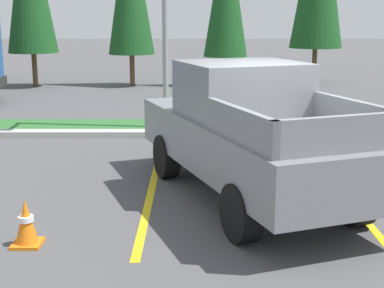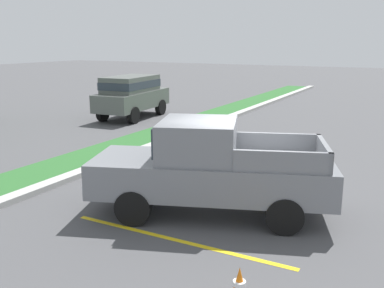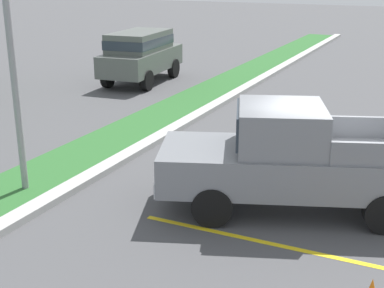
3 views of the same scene
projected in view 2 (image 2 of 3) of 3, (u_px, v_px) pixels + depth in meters
The scene contains 8 objects.
ground_plane at pixel (240, 208), 10.07m from camera, with size 120.00×120.00×0.00m, color #4C4C4F.
parking_line_near at pixel (176, 240), 8.42m from camera, with size 0.12×4.80×0.01m, color yellow.
parking_line_far at pixel (238, 192), 11.07m from camera, with size 0.12×4.80×0.01m, color yellow.
curb_strip at pixel (77, 174), 12.36m from camera, with size 56.00×0.40×0.15m, color #B2B2AD.
grass_median at pixel (49, 170), 12.88m from camera, with size 56.00×1.80×0.06m, color #2D662D.
pickup_truck_main at pixel (209, 169), 9.51m from camera, with size 3.57×5.55×2.10m.
suv_distant at pixel (132, 93), 21.56m from camera, with size 4.75×2.29×2.10m.
traffic_cone at pixel (239, 287), 6.29m from camera, with size 0.36×0.36×0.60m.
Camera 2 is at (-8.86, -3.50, 3.75)m, focal length 40.66 mm.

